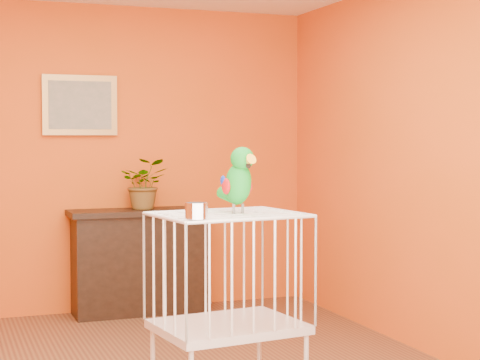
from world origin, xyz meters
name	(u,v)px	position (x,y,z in m)	size (l,w,h in m)	color
room_shell	(143,119)	(0.00, 0.00, 1.58)	(4.50, 4.50, 4.50)	#E25415
console_cabinet	(140,261)	(0.46, 2.04, 0.44)	(1.18, 0.43, 0.88)	black
potted_plant	(145,189)	(0.51, 2.03, 1.05)	(0.39, 0.43, 0.33)	#26722D
framed_picture	(80,105)	(0.00, 2.22, 1.75)	(0.62, 0.04, 0.50)	#B2843F
birdcage	(228,316)	(0.27, -0.70, 0.57)	(0.77, 0.63, 1.09)	silver
feed_cup	(196,211)	(0.03, -0.95, 1.14)	(0.11, 0.11, 0.08)	silver
parrot	(238,179)	(0.34, -0.67, 1.27)	(0.18, 0.31, 0.34)	#59544C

